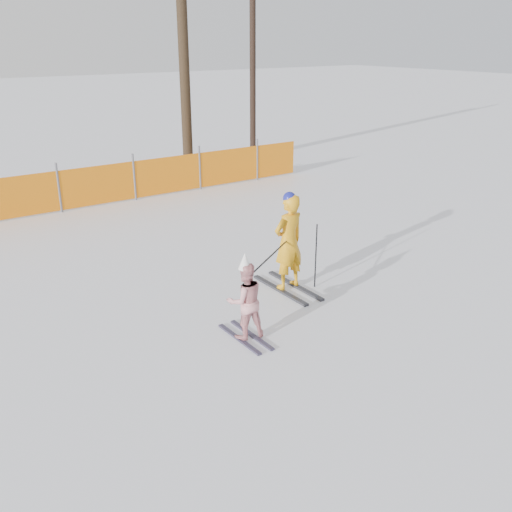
# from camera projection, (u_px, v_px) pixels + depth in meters

# --- Properties ---
(ground) EXTENTS (120.00, 120.00, 0.00)m
(ground) POSITION_uv_depth(u_px,v_px,m) (275.00, 327.00, 8.67)
(ground) COLOR white
(ground) RESTS_ON ground
(adult) EXTENTS (0.64, 1.47, 1.75)m
(adult) POSITION_uv_depth(u_px,v_px,m) (289.00, 242.00, 9.66)
(adult) COLOR black
(adult) RESTS_ON ground
(child) EXTENTS (0.64, 1.05, 1.34)m
(child) POSITION_uv_depth(u_px,v_px,m) (245.00, 300.00, 8.14)
(child) COLOR black
(child) RESTS_ON ground
(ski_poles) EXTENTS (1.94, 0.91, 1.16)m
(ski_poles) POSITION_uv_depth(u_px,v_px,m) (290.00, 257.00, 9.26)
(ski_poles) COLOR black
(ski_poles) RESTS_ON ground
(safety_fence) EXTENTS (15.43, 0.06, 1.25)m
(safety_fence) POSITION_uv_depth(u_px,v_px,m) (44.00, 193.00, 13.93)
(safety_fence) COLOR #595960
(safety_fence) RESTS_ON ground
(tree_trunks) EXTENTS (3.15, 0.70, 6.20)m
(tree_trunks) POSITION_uv_depth(u_px,v_px,m) (206.00, 71.00, 18.29)
(tree_trunks) COLOR #302315
(tree_trunks) RESTS_ON ground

